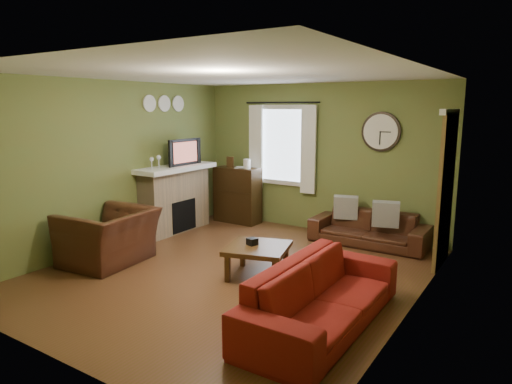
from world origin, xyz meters
The scene contains 31 objects.
floor centered at (0.00, 0.00, 0.00)m, with size 4.60×5.20×0.00m, color brown.
ceiling centered at (0.00, 0.00, 2.60)m, with size 4.60×5.20×0.00m, color white.
wall_left centered at (-2.30, 0.00, 1.30)m, with size 0.00×5.20×2.60m, color olive.
wall_right centered at (2.30, 0.00, 1.30)m, with size 0.00×5.20×2.60m, color olive.
wall_back centered at (0.00, 2.60, 1.30)m, with size 4.60×0.00×2.60m, color olive.
wall_front centered at (0.00, -2.60, 1.30)m, with size 4.60×0.00×2.60m, color olive.
fireplace centered at (-2.10, 1.15, 0.55)m, with size 0.40×1.40×1.10m, color tan.
firebox centered at (-1.91, 1.15, 0.30)m, with size 0.04×0.60×0.55m, color black.
mantel centered at (-2.07, 1.15, 1.14)m, with size 0.58×1.60×0.08m, color white.
tv centered at (-2.05, 1.30, 1.35)m, with size 0.60×0.08×0.35m, color black.
tv_screen centered at (-1.97, 1.30, 1.41)m, with size 0.02×0.62×0.36m, color #994C3F.
medallion_left centered at (-2.28, 0.80, 2.25)m, with size 0.28×0.28×0.03m, color white.
medallion_mid centered at (-2.28, 1.15, 2.25)m, with size 0.28×0.28×0.03m, color white.
medallion_right centered at (-2.28, 1.50, 2.25)m, with size 0.28×0.28×0.03m, color white.
window_pane centered at (-0.70, 2.58, 1.50)m, with size 1.00×0.02×1.30m, color silver, non-canonical shape.
curtain_rod centered at (-0.70, 2.48, 2.27)m, with size 0.03×0.03×1.50m, color black.
curtain_left centered at (-1.25, 2.48, 1.45)m, with size 0.28×0.04×1.55m, color white.
curtain_right centered at (-0.15, 2.48, 1.45)m, with size 0.28×0.04×1.55m, color white.
wall_clock centered at (1.10, 2.55, 1.80)m, with size 0.64×0.06×0.64m, color white, non-canonical shape.
door centered at (2.27, 1.85, 1.05)m, with size 0.05×0.90×2.10m, color brown.
bookshelf centered at (-1.54, 2.28, 0.53)m, with size 0.89×0.38×1.06m, color black, non-canonical shape.
book centered at (-1.53, 2.21, 0.96)m, with size 0.18×0.24×0.02m, color #412913.
sofa_brown centered at (1.09, 2.22, 0.27)m, with size 1.85×0.72×0.54m, color #3C1E12.
pillow_left centered at (0.66, 2.28, 0.55)m, with size 0.39×0.12×0.39m, color #989897.
pillow_right centered at (1.37, 2.17, 0.55)m, with size 0.41×0.12×0.41m, color #989897.
sofa_red centered at (1.64, -0.74, 0.33)m, with size 2.23×0.87×0.65m, color maroon.
armchair centered at (-1.71, -0.65, 0.38)m, with size 1.18×1.03×0.76m, color #3C1E12.
coffee_table centered at (0.34, 0.07, 0.21)m, with size 0.77×0.77×0.41m, color #412913, non-canonical shape.
tissue_box centered at (0.26, 0.07, 0.40)m, with size 0.12×0.12×0.09m, color black.
wine_glass_a centered at (-2.05, 0.57, 1.28)m, with size 0.07×0.07×0.20m, color white, non-canonical shape.
wine_glass_b centered at (-2.05, 0.74, 1.29)m, with size 0.08×0.08×0.22m, color white, non-canonical shape.
Camera 1 is at (3.42, -4.74, 2.20)m, focal length 32.00 mm.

